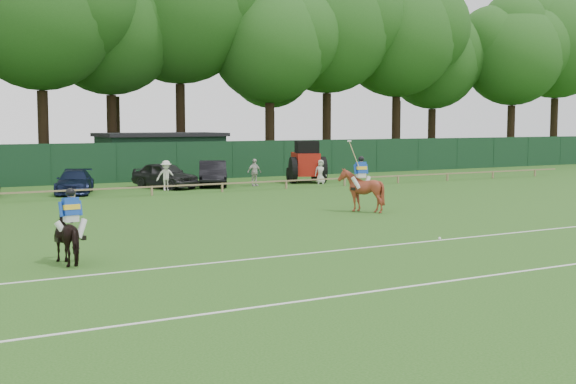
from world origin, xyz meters
TOP-DOWN VIEW (x-y plane):
  - ground at (0.00, 0.00)m, footprint 160.00×160.00m
  - horse_dark at (-7.46, 0.83)m, footprint 0.99×1.78m
  - horse_chestnut at (6.17, 6.69)m, footprint 1.76×1.91m
  - sedan_navy at (-2.20, 20.96)m, footprint 3.14×4.64m
  - hatch_grey at (3.17, 21.78)m, footprint 3.15×4.71m
  - estate_black at (6.16, 21.81)m, footprint 3.26×4.78m
  - spectator_left at (2.69, 20.34)m, footprint 1.20×0.88m
  - spectator_mid at (8.29, 20.57)m, footprint 0.98×0.50m
  - spectator_right at (12.55, 19.94)m, footprint 0.86×0.77m
  - rider_dark at (-7.46, 0.82)m, footprint 0.93×0.42m
  - rider_chestnut at (6.17, 6.67)m, footprint 0.93×0.66m
  - polo_ball at (3.92, -0.90)m, footprint 0.09×0.09m
  - pitch_lines at (0.00, -3.50)m, footprint 60.00×5.10m
  - pitch_rail at (0.00, 18.00)m, footprint 62.10×0.10m
  - perimeter_fence at (0.00, 27.00)m, footprint 92.08×0.08m
  - utility_shed at (6.00, 30.00)m, footprint 8.40×4.40m
  - tree_row at (2.00, 35.00)m, footprint 96.00×12.00m
  - tractor at (12.34, 21.34)m, footprint 3.02×3.63m

SIDE VIEW (x-z plane):
  - ground at x=0.00m, z-range 0.00..0.00m
  - tree_row at x=2.00m, z-range -10.50..10.50m
  - pitch_lines at x=0.00m, z-range 0.00..0.01m
  - polo_ball at x=3.92m, z-range 0.00..0.09m
  - pitch_rail at x=0.00m, z-range 0.20..0.70m
  - sedan_navy at x=-2.20m, z-range 0.00..1.25m
  - horse_dark at x=-7.46m, z-range 0.00..1.43m
  - spectator_right at x=12.55m, z-range 0.00..1.48m
  - hatch_grey at x=3.17m, z-range 0.00..1.49m
  - estate_black at x=6.16m, z-range 0.00..1.49m
  - spectator_mid at x=8.29m, z-range 0.00..1.62m
  - spectator_left at x=2.69m, z-range 0.00..1.66m
  - horse_chestnut at x=6.17m, z-range 0.00..1.84m
  - tractor at x=12.34m, z-range -0.07..2.54m
  - perimeter_fence at x=0.00m, z-range 0.00..2.50m
  - rider_dark at x=-7.46m, z-range 0.69..2.10m
  - utility_shed at x=6.00m, z-range 0.02..3.06m
  - rider_chestnut at x=6.17m, z-range 0.70..2.75m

